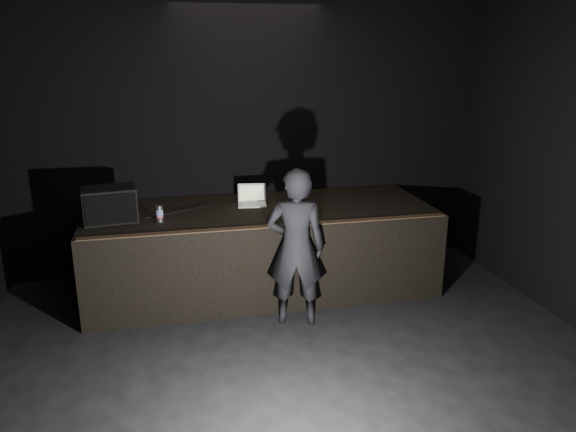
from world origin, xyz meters
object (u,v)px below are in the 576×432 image
Objects in this scene: beer_can at (160,214)px; person at (296,248)px; stage_riser at (261,248)px; laptop at (252,199)px; stage_monitor at (110,205)px.

beer_can is 1.53m from person.
person is (1.35, -0.67, -0.26)m from beer_can.
stage_riser is 1.32m from beer_can.
laptop is (-0.07, 0.21, 0.56)m from stage_riser.
person is (0.27, -1.16, -0.23)m from laptop.
beer_can is at bearing -166.32° from stage_riser.
stage_monitor is 1.65× the size of laptop.
stage_riser is 0.60m from laptop.
laptop is 1.21m from person.
stage_riser is at bearing 13.68° from beer_can.
person is at bearing -26.42° from beer_can.
person is at bearing -69.60° from laptop.
laptop is at bearing 108.45° from stage_riser.
laptop is (1.60, 0.35, -0.13)m from stage_monitor.
stage_riser is 22.10× the size of beer_can.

